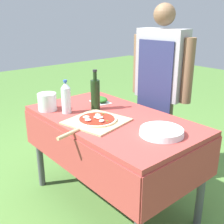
{
  "coord_description": "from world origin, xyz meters",
  "views": [
    {
      "loc": [
        1.45,
        -1.24,
        1.45
      ],
      "look_at": [
        0.0,
        0.0,
        0.78
      ],
      "focal_mm": 45.0,
      "sensor_mm": 36.0,
      "label": 1
    }
  ],
  "objects": [
    {
      "name": "herb_container",
      "position": [
        -0.33,
        0.16,
        0.76
      ],
      "size": [
        0.19,
        0.15,
        0.05
      ],
      "rotation": [
        0.0,
        0.0,
        -0.14
      ],
      "color": "silver",
      "rests_on": "prep_table"
    },
    {
      "name": "mixing_tub",
      "position": [
        -0.45,
        -0.28,
        0.81
      ],
      "size": [
        0.14,
        0.14,
        0.13
      ],
      "primitive_type": "cylinder",
      "color": "silver",
      "rests_on": "prep_table"
    },
    {
      "name": "pizza_on_peel",
      "position": [
        0.01,
        -0.15,
        0.75
      ],
      "size": [
        0.44,
        0.58,
        0.05
      ],
      "rotation": [
        0.0,
        0.0,
        0.22
      ],
      "color": "#D1B27F",
      "rests_on": "prep_table"
    },
    {
      "name": "water_bottle",
      "position": [
        -0.29,
        -0.2,
        0.86
      ],
      "size": [
        0.07,
        0.07,
        0.25
      ],
      "color": "silver",
      "rests_on": "prep_table"
    },
    {
      "name": "ground_plane",
      "position": [
        0.0,
        0.0,
        0.0
      ],
      "size": [
        12.0,
        12.0,
        0.0
      ],
      "primitive_type": "plane",
      "color": "#517F38"
    },
    {
      "name": "oil_bottle",
      "position": [
        -0.22,
        0.02,
        0.86
      ],
      "size": [
        0.07,
        0.07,
        0.31
      ],
      "color": "black",
      "rests_on": "prep_table"
    },
    {
      "name": "plate_stack",
      "position": [
        0.44,
        0.03,
        0.76
      ],
      "size": [
        0.28,
        0.28,
        0.04
      ],
      "color": "white",
      "rests_on": "prep_table"
    },
    {
      "name": "prep_table",
      "position": [
        0.0,
        0.0,
        0.64
      ],
      "size": [
        1.33,
        0.76,
        0.74
      ],
      "color": "#A83D38",
      "rests_on": "ground"
    },
    {
      "name": "person_cook",
      "position": [
        -0.05,
        0.58,
        0.9
      ],
      "size": [
        0.57,
        0.23,
        1.53
      ],
      "rotation": [
        0.0,
        0.0,
        3.25
      ],
      "color": "#70604C",
      "rests_on": "ground"
    }
  ]
}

